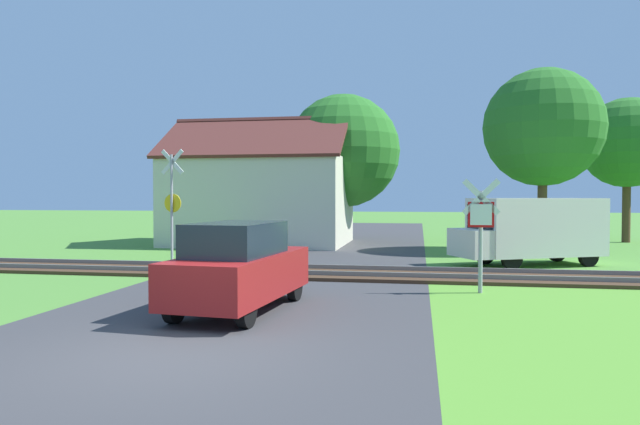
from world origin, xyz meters
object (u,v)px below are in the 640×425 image
at_px(tree_right, 543,128).
at_px(mail_truck, 531,228).
at_px(parked_car, 239,267).
at_px(stop_sign_near, 481,225).
at_px(tree_center, 343,151).
at_px(house, 262,198).
at_px(crossing_sign_far, 172,199).
at_px(tree_far, 627,143).

height_order(tree_right, mail_truck, tree_right).
relative_size(tree_right, parked_car, 1.85).
bearing_deg(parked_car, stop_sign_near, 36.99).
bearing_deg(tree_center, tree_right, -21.95).
distance_m(stop_sign_near, tree_right, 12.36).
bearing_deg(parked_car, house, 109.76).
height_order(crossing_sign_far, house, house).
relative_size(crossing_sign_far, tree_right, 0.51).
bearing_deg(stop_sign_near, tree_center, -68.63).
distance_m(mail_truck, parked_car, 11.51).
bearing_deg(parked_car, tree_far, 60.92).
bearing_deg(parked_car, tree_right, 64.51).
distance_m(stop_sign_near, crossing_sign_far, 10.80).
bearing_deg(house, tree_far, 12.50).
relative_size(tree_center, tree_right, 0.98).
bearing_deg(tree_far, mail_truck, -120.94).
xyz_separation_m(house, parked_car, (4.03, -15.94, -1.32)).
relative_size(house, tree_far, 1.19).
height_order(house, tree_center, tree_center).
relative_size(tree_far, tree_right, 0.95).
bearing_deg(tree_far, tree_right, -132.51).
relative_size(stop_sign_near, tree_far, 0.38).
bearing_deg(stop_sign_near, tree_far, -115.63).
bearing_deg(parked_car, crossing_sign_far, 128.33).
bearing_deg(mail_truck, parked_car, 116.17).
relative_size(tree_far, parked_car, 1.75).
bearing_deg(tree_right, house, 172.55).
relative_size(stop_sign_near, tree_center, 0.36).
relative_size(crossing_sign_far, mail_truck, 0.75).
bearing_deg(mail_truck, crossing_sign_far, 71.78).
height_order(stop_sign_near, parked_car, stop_sign_near).
bearing_deg(house, tree_right, -7.50).
bearing_deg(house, parked_car, -75.86).
xyz_separation_m(house, tree_far, (17.78, 3.96, 2.76)).
distance_m(stop_sign_near, mail_truck, 6.36).
xyz_separation_m(crossing_sign_far, tree_far, (18.59, 12.38, 2.77)).
bearing_deg(crossing_sign_far, tree_far, 41.81).
height_order(stop_sign_near, house, house).
relative_size(stop_sign_near, house, 0.32).
distance_m(tree_far, tree_right, 7.61).
xyz_separation_m(tree_right, mail_truck, (-1.41, -5.31, -3.94)).
xyz_separation_m(tree_center, tree_right, (8.90, -3.59, 0.57)).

